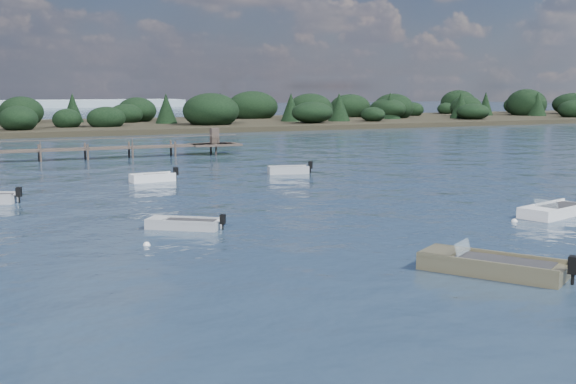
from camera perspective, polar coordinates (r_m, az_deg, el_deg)
name	(u,v)px	position (r m, az deg, el deg)	size (l,w,h in m)	color
ground	(150,147)	(85.54, -10.88, 3.54)	(400.00, 400.00, 0.00)	#19283A
dinghy_near_olive	(491,269)	(28.23, 15.77, -5.85)	(4.50, 5.47, 1.38)	brown
tender_far_grey_b	(288,171)	(57.96, 0.03, 1.64)	(3.67, 1.96, 1.23)	#A5AAAC
tender_far_white	(153,179)	(54.01, -10.65, 1.00)	(3.65, 1.60, 1.23)	white
dinghy_mid_grey	(184,226)	(35.99, -8.22, -2.65)	(3.74, 3.22, 0.99)	#A5AAAC
dinghy_mid_white_a	(555,212)	(41.83, 20.38, -1.52)	(5.32, 3.17, 1.23)	white
buoy_b	(514,222)	(39.20, 17.44, -2.25)	(0.32, 0.32, 0.32)	white
buoy_c	(147,245)	(32.50, -11.10, -4.16)	(0.32, 0.32, 0.32)	white
far_headland	(235,114)	(130.86, -4.19, 6.14)	(190.00, 40.00, 5.80)	black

